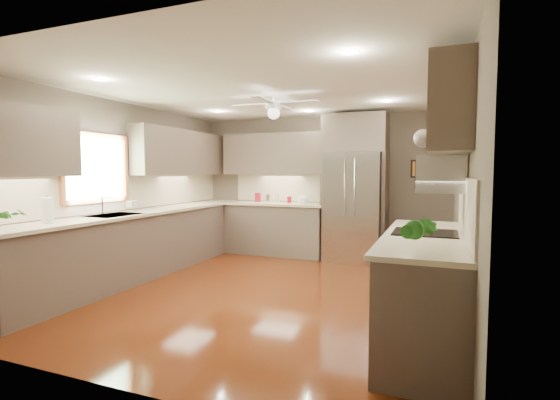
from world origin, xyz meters
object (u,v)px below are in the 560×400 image
Objects in this scene: soap_bottle at (133,204)px; potted_plant_right at (419,230)px; microwave at (440,174)px; canister_b at (268,198)px; refrigerator at (355,190)px; bowl at (303,202)px; stool at (403,256)px; canister_a at (258,198)px; potted_plant_left at (14,214)px; canister_c at (277,198)px; canister_d at (289,200)px; paper_towel at (47,211)px.

potted_plant_right reaches higher than soap_bottle.
microwave is (0.13, 1.11, 0.38)m from potted_plant_right.
canister_b is 0.06× the size of refrigerator.
refrigerator reaches higher than microwave.
stool is (1.76, -0.54, -0.73)m from bowl.
potted_plant_left is (-0.84, -4.07, 0.05)m from canister_a.
potted_plant_left is (-1.04, -4.07, 0.06)m from canister_b.
canister_b is 0.66× the size of bowl.
bowl is (0.69, -0.05, -0.04)m from canister_b.
canister_c is 4.23m from potted_plant_left.
potted_plant_left reaches higher than canister_c.
soap_bottle is 0.37× the size of microwave.
canister_d reaches higher than stool.
canister_b is 1.31× the size of canister_d.
canister_c is 0.25m from canister_d.
bowl is at bearing -3.77° from canister_c.
refrigerator is at bearing 116.09° from microwave.
canister_a is at bearing 176.86° from bowl.
microwave is at bearing 12.91° from paper_towel.
paper_towel is (-3.48, -3.12, 0.84)m from stool.
canister_a is 0.78× the size of bowl.
microwave reaches higher than canister_a.
soap_bottle is 3.50m from refrigerator.
paper_towel reaches higher than potted_plant_left.
bowl is (-2.12, 3.87, -0.13)m from potted_plant_right.
potted_plant_right is 0.13× the size of refrigerator.
bowl is 0.74× the size of paper_towel.
microwave is at bearing -77.59° from stool.
potted_plant_left is at bearing -135.21° from stool.
canister_b is (0.21, -0.00, -0.01)m from canister_a.
bowl is (0.51, -0.03, -0.06)m from canister_c.
potted_plant_right is at bearing -61.25° from bowl.
paper_towel is (-3.84, 0.20, -0.02)m from potted_plant_right.
potted_plant_right is at bearing -83.83° from stool.
stool is at bearing -14.22° from canister_c.
paper_towel reaches higher than canister_c.
stool is at bearing 44.79° from potted_plant_left.
potted_plant_left reaches higher than canister_d.
canister_a is at bearing 179.43° from canister_b.
canister_b is at bearing 74.62° from paper_towel.
canister_a reaches higher than canister_d.
potted_plant_left is (0.11, -1.83, 0.03)m from soap_bottle.
potted_plant_right is 0.58× the size of microwave.
canister_c is at bearing 176.61° from refrigerator.
stool is at bearing -12.54° from canister_a.
soap_bottle is at bearing 157.03° from potted_plant_right.
refrigerator is (1.44, -0.09, 0.16)m from canister_c.
potted_plant_left is at bearing -162.47° from microwave.
potted_plant_right reaches higher than canister_b.
paper_towel is at bearing 176.96° from potted_plant_right.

